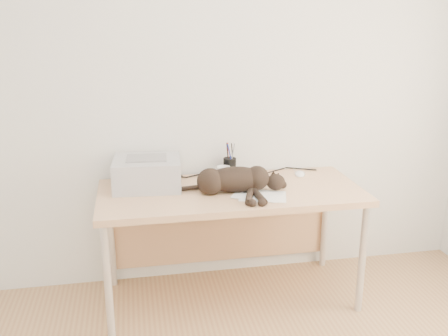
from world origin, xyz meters
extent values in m
plane|color=silver|center=(0.00, 1.75, 1.30)|extent=(3.50, 0.00, 3.50)
cube|color=#DAAE80|center=(0.00, 1.39, 0.72)|extent=(1.60, 0.70, 0.04)
cylinder|color=silver|center=(-0.75, 1.09, 0.35)|extent=(0.04, 0.04, 0.70)
cylinder|color=silver|center=(0.75, 1.09, 0.35)|extent=(0.04, 0.04, 0.70)
cylinder|color=silver|center=(-0.75, 1.69, 0.35)|extent=(0.04, 0.04, 0.70)
cylinder|color=silver|center=(0.75, 1.69, 0.35)|extent=(0.04, 0.04, 0.70)
cube|color=#DAAE80|center=(0.00, 1.72, 0.40)|extent=(1.48, 0.02, 0.60)
cube|color=#ADADB1|center=(-0.50, 1.54, 0.83)|extent=(0.43, 0.37, 0.18)
cube|color=black|center=(-0.50, 1.54, 0.84)|extent=(0.34, 0.04, 0.11)
cube|color=gray|center=(-0.50, 1.54, 0.93)|extent=(0.25, 0.19, 0.01)
cube|color=white|center=(0.16, 1.24, 0.74)|extent=(0.32, 0.26, 0.00)
cube|color=white|center=(0.13, 1.26, 0.74)|extent=(0.33, 0.30, 0.00)
ellipsoid|color=black|center=(0.02, 1.35, 0.82)|extent=(0.39, 0.19, 0.16)
sphere|color=black|center=(-0.13, 1.35, 0.81)|extent=(0.16, 0.16, 0.16)
ellipsoid|color=black|center=(0.26, 1.32, 0.80)|extent=(0.12, 0.11, 0.10)
cone|color=black|center=(0.26, 1.37, 0.84)|extent=(0.04, 0.05, 0.05)
cone|color=black|center=(0.29, 1.36, 0.83)|extent=(0.04, 0.06, 0.05)
cylinder|color=black|center=(0.07, 1.20, 0.76)|extent=(0.06, 0.22, 0.04)
cylinder|color=black|center=(0.12, 1.20, 0.76)|extent=(0.06, 0.22, 0.04)
cylinder|color=black|center=(-0.28, 1.42, 0.76)|extent=(0.24, 0.05, 0.03)
imported|color=silver|center=(-0.01, 1.60, 0.78)|extent=(0.13, 0.13, 0.08)
cylinder|color=black|center=(0.05, 1.68, 0.80)|extent=(0.08, 0.08, 0.12)
cylinder|color=#990C0C|center=(0.04, 1.68, 0.88)|extent=(0.01, 0.01, 0.16)
cylinder|color=navy|center=(0.06, 1.69, 0.88)|extent=(0.01, 0.01, 0.16)
cylinder|color=black|center=(0.05, 1.67, 0.88)|extent=(0.01, 0.01, 0.16)
cube|color=gray|center=(0.07, 1.59, 0.75)|extent=(0.07, 0.17, 0.02)
cube|color=black|center=(0.11, 1.38, 0.75)|extent=(0.11, 0.18, 0.02)
ellipsoid|color=white|center=(0.51, 1.59, 0.76)|extent=(0.10, 0.13, 0.04)
camera|label=1|loc=(-0.57, -1.42, 1.76)|focal=40.00mm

